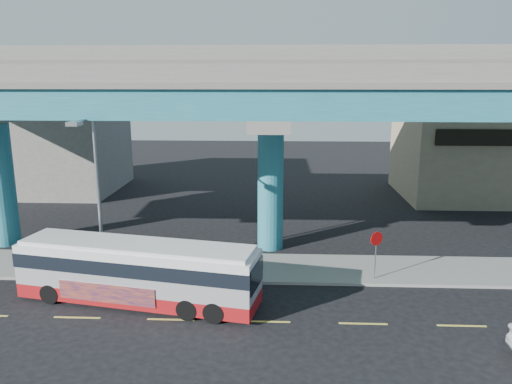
{
  "coord_description": "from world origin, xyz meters",
  "views": [
    {
      "loc": [
        0.43,
        -19.27,
        9.92
      ],
      "look_at": [
        -0.62,
        4.0,
        4.54
      ],
      "focal_mm": 35.0,
      "sensor_mm": 36.0,
      "label": 1
    }
  ],
  "objects_px": {
    "transit_bus": "(138,270)",
    "stop_sign": "(376,245)",
    "street_lamp": "(93,176)",
    "parked_car": "(71,249)"
  },
  "relations": [
    {
      "from": "transit_bus",
      "to": "street_lamp",
      "type": "bearing_deg",
      "value": 151.2
    },
    {
      "from": "transit_bus",
      "to": "stop_sign",
      "type": "xyz_separation_m",
      "value": [
        11.05,
        2.89,
        0.36
      ]
    },
    {
      "from": "transit_bus",
      "to": "parked_car",
      "type": "distance_m",
      "value": 6.64
    },
    {
      "from": "parked_car",
      "to": "transit_bus",
      "type": "bearing_deg",
      "value": -147.28
    },
    {
      "from": "stop_sign",
      "to": "transit_bus",
      "type": "bearing_deg",
      "value": -170.09
    },
    {
      "from": "transit_bus",
      "to": "street_lamp",
      "type": "distance_m",
      "value": 5.09
    },
    {
      "from": "transit_bus",
      "to": "street_lamp",
      "type": "height_order",
      "value": "street_lamp"
    },
    {
      "from": "stop_sign",
      "to": "parked_car",
      "type": "bearing_deg",
      "value": 169.77
    },
    {
      "from": "parked_car",
      "to": "street_lamp",
      "type": "distance_m",
      "value": 5.58
    },
    {
      "from": "street_lamp",
      "to": "stop_sign",
      "type": "relative_size",
      "value": 3.32
    }
  ]
}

